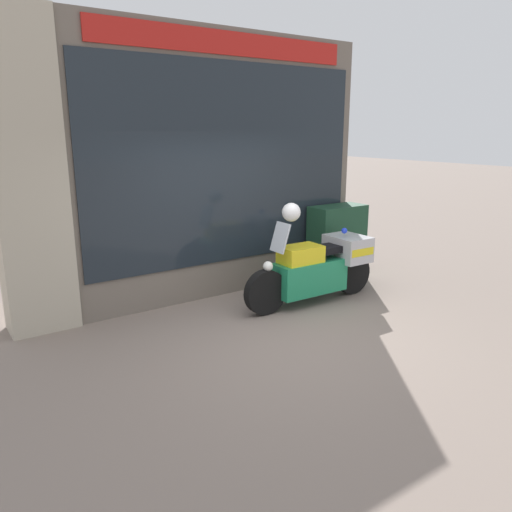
# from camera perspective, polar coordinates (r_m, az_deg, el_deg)

# --- Properties ---
(ground_plane) EXTENTS (60.00, 60.00, 0.00)m
(ground_plane) POSITION_cam_1_polar(r_m,az_deg,el_deg) (6.38, 3.06, -9.05)
(ground_plane) COLOR gray
(shop_building) EXTENTS (5.63, 0.55, 3.92)m
(shop_building) POSITION_cam_1_polar(r_m,az_deg,el_deg) (7.37, -8.89, 9.82)
(shop_building) COLOR #6B6056
(shop_building) RESTS_ON ground
(window_display) EXTENTS (4.35, 0.30, 1.95)m
(window_display) POSITION_cam_1_polar(r_m,az_deg,el_deg) (7.99, -3.92, -0.63)
(window_display) COLOR slate
(window_display) RESTS_ON ground
(paramedic_motorcycle) EXTENTS (2.29, 0.67, 1.28)m
(paramedic_motorcycle) POSITION_cam_1_polar(r_m,az_deg,el_deg) (7.47, 7.25, -1.19)
(paramedic_motorcycle) COLOR black
(paramedic_motorcycle) RESTS_ON ground
(utility_cabinet) EXTENTS (0.99, 0.47, 1.26)m
(utility_cabinet) POSITION_cam_1_polar(r_m,az_deg,el_deg) (8.70, 9.22, 1.59)
(utility_cabinet) COLOR #193D28
(utility_cabinet) RESTS_ON ground
(white_helmet) EXTENTS (0.26, 0.26, 0.26)m
(white_helmet) POSITION_cam_1_polar(r_m,az_deg,el_deg) (6.95, 4.05, 5.01)
(white_helmet) COLOR white
(white_helmet) RESTS_ON paramedic_motorcycle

